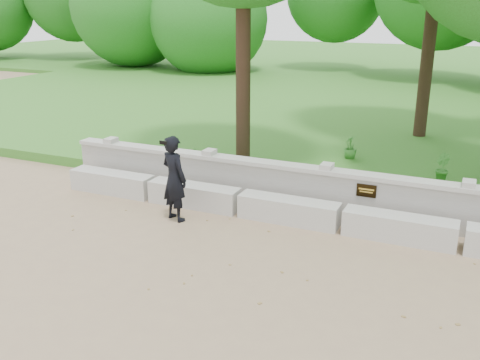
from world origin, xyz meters
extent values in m
plane|color=#907858|center=(0.00, 0.00, 0.00)|extent=(80.00, 80.00, 0.00)
cube|color=#347221|center=(0.00, 14.00, 0.12)|extent=(40.00, 22.00, 0.25)
cube|color=#B7B4AD|center=(-5.00, 1.90, 0.23)|extent=(1.90, 0.45, 0.45)
cube|color=#B7B4AD|center=(-3.00, 1.90, 0.23)|extent=(1.90, 0.45, 0.45)
cube|color=#B7B4AD|center=(-1.00, 1.90, 0.23)|extent=(1.90, 0.45, 0.45)
cube|color=#B7B4AD|center=(1.00, 1.90, 0.23)|extent=(1.90, 0.45, 0.45)
cube|color=#ACA9A2|center=(0.00, 2.60, 0.41)|extent=(12.50, 0.25, 0.82)
cube|color=#B7B4AD|center=(0.00, 2.60, 0.86)|extent=(12.50, 0.35, 0.08)
cube|color=black|center=(0.30, 2.46, 0.62)|extent=(0.36, 0.02, 0.24)
imported|color=black|center=(-2.98, 1.15, 0.81)|extent=(0.69, 0.58, 1.62)
cube|color=black|center=(-2.98, 0.82, 1.57)|extent=(0.14, 0.07, 0.07)
cylinder|color=#382619|center=(-3.03, 4.39, 2.76)|extent=(0.34, 0.34, 5.02)
cylinder|color=#382619|center=(0.54, 8.96, 2.87)|extent=(0.35, 0.35, 5.23)
imported|color=#337728|center=(-3.75, 3.30, 0.51)|extent=(0.32, 0.27, 0.51)
imported|color=#337728|center=(1.44, 4.74, 0.56)|extent=(0.38, 0.42, 0.62)
imported|color=#337728|center=(-0.75, 5.78, 0.54)|extent=(0.39, 0.41, 0.58)
camera|label=1|loc=(1.94, -6.92, 3.89)|focal=40.00mm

